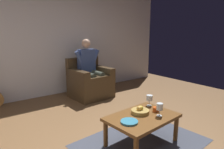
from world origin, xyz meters
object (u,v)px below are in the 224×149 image
fruit_bowl (140,111)px  person_seated (90,67)px  wine_glass_far (149,98)px  wine_glass_near (160,107)px  decorative_dish (129,122)px  coffee_table (142,120)px  candle_jar (156,109)px  armchair (90,83)px

fruit_bowl → person_seated: bearing=-101.6°
fruit_bowl → wine_glass_far: bearing=-158.2°
wine_glass_near → wine_glass_far: size_ratio=1.07×
wine_glass_far → decorative_dish: (0.61, 0.25, -0.10)m
coffee_table → person_seated: bearing=-102.1°
coffee_table → fruit_bowl: (-0.04, -0.08, 0.09)m
wine_glass_far → candle_jar: wine_glass_far is taller
fruit_bowl → decorative_dish: fruit_bowl is taller
wine_glass_far → fruit_bowl: size_ratio=0.67×
person_seated → wine_glass_near: (0.28, 2.25, -0.20)m
wine_glass_near → candle_jar: (-0.08, -0.12, -0.09)m
person_seated → decorative_dish: size_ratio=6.16×
fruit_bowl → decorative_dish: size_ratio=1.14×
coffee_table → wine_glass_far: (-0.35, -0.20, 0.17)m
wine_glass_near → candle_jar: 0.17m
person_seated → fruit_bowl: person_seated is taller
armchair → candle_jar: size_ratio=10.15×
person_seated → armchair: bearing=-90.0°
armchair → wine_glass_near: size_ratio=5.12×
armchair → fruit_bowl: armchair is taller
person_seated → wine_glass_far: size_ratio=8.09×
wine_glass_near → fruit_bowl: bearing=-55.9°
candle_jar → armchair: bearing=-95.4°
coffee_table → decorative_dish: size_ratio=4.51×
person_seated → candle_jar: (0.20, 2.12, -0.28)m
armchair → coffee_table: size_ratio=0.92×
coffee_table → fruit_bowl: bearing=-114.9°
armchair → wine_glass_near: (0.28, 2.25, 0.18)m
armchair → wine_glass_far: armchair is taller
armchair → fruit_bowl: 2.09m
person_seated → wine_glass_near: size_ratio=7.58×
fruit_bowl → decorative_dish: (0.30, 0.13, -0.02)m
person_seated → decorative_dish: (0.72, 2.16, -0.30)m
person_seated → coffee_table: 2.20m
person_seated → candle_jar: size_ratio=15.03×
person_seated → fruit_bowl: 2.10m
armchair → wine_glass_far: (0.11, 1.92, 0.17)m
person_seated → coffee_table: (0.46, 2.12, -0.37)m
wine_glass_near → candle_jar: size_ratio=1.98×
armchair → wine_glass_far: size_ratio=5.47×
armchair → person_seated: (-0.00, 0.01, 0.37)m
fruit_bowl → candle_jar: (-0.22, 0.09, -0.00)m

